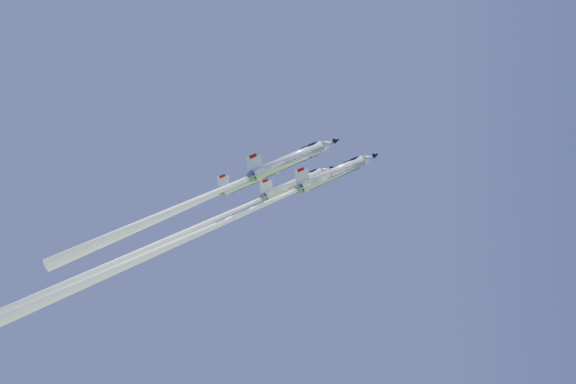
# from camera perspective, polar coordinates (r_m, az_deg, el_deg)

# --- Properties ---
(jet_lead) EXTENTS (50.03, 21.14, 50.47)m
(jet_lead) POSITION_cam_1_polar(r_m,az_deg,el_deg) (112.51, -6.96, -3.21)
(jet_lead) COLOR white
(jet_left) EXTENTS (48.06, 20.27, 49.00)m
(jet_left) POSITION_cam_1_polar(r_m,az_deg,el_deg) (120.25, -9.64, -3.77)
(jet_left) COLOR white
(jet_right) EXTENTS (38.92, 16.93, 33.84)m
(jet_right) POSITION_cam_1_polar(r_m,az_deg,el_deg) (108.56, -7.13, -0.30)
(jet_right) COLOR white
(jet_slot) EXTENTS (33.67, 14.57, 29.87)m
(jet_slot) POSITION_cam_1_polar(r_m,az_deg,el_deg) (115.50, -9.52, -1.57)
(jet_slot) COLOR white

